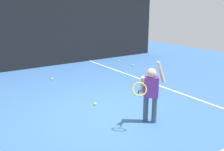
% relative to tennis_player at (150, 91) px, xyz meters
% --- Properties ---
extents(ground_plane, '(20.00, 20.00, 0.00)m').
position_rel_tennis_player_xyz_m(ground_plane, '(-0.53, 0.94, -0.73)').
color(ground_plane, '#335B93').
extents(court_line_sideline, '(0.05, 9.00, 0.00)m').
position_rel_tennis_player_xyz_m(court_line_sideline, '(2.03, 1.94, -0.72)').
color(court_line_sideline, white).
rests_on(court_line_sideline, ground).
extents(back_fence_windscreen, '(12.57, 0.08, 2.92)m').
position_rel_tennis_player_xyz_m(back_fence_windscreen, '(-0.53, 6.40, 0.74)').
color(back_fence_windscreen, black).
rests_on(back_fence_windscreen, ground).
extents(fence_post_1, '(0.09, 0.09, 3.07)m').
position_rel_tennis_player_xyz_m(fence_post_1, '(-0.53, 6.46, 0.81)').
color(fence_post_1, slate).
rests_on(fence_post_1, ground).
extents(fence_post_2, '(0.09, 0.09, 3.07)m').
position_rel_tennis_player_xyz_m(fence_post_2, '(5.60, 6.46, 0.81)').
color(fence_post_2, slate).
rests_on(fence_post_2, ground).
extents(tennis_player, '(0.89, 0.51, 1.35)m').
position_rel_tennis_player_xyz_m(tennis_player, '(0.00, 0.00, 0.00)').
color(tennis_player, '#3F4C59').
rests_on(tennis_player, ground).
extents(tennis_ball_0, '(0.07, 0.07, 0.07)m').
position_rel_tennis_player_xyz_m(tennis_ball_0, '(3.08, 4.39, -0.69)').
color(tennis_ball_0, '#CCE033').
rests_on(tennis_ball_0, ground).
extents(tennis_ball_1, '(0.07, 0.07, 0.07)m').
position_rel_tennis_player_xyz_m(tennis_ball_1, '(-0.50, 1.49, -0.69)').
color(tennis_ball_1, '#CCE033').
rests_on(tennis_ball_1, ground).
extents(tennis_ball_4, '(0.07, 0.07, 0.07)m').
position_rel_tennis_player_xyz_m(tennis_ball_4, '(3.08, 5.46, -0.69)').
color(tennis_ball_4, '#CCE033').
rests_on(tennis_ball_4, ground).
extents(tennis_ball_7, '(0.07, 0.07, 0.07)m').
position_rel_tennis_player_xyz_m(tennis_ball_7, '(-0.60, 4.29, -0.69)').
color(tennis_ball_7, '#CCE033').
rests_on(tennis_ball_7, ground).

